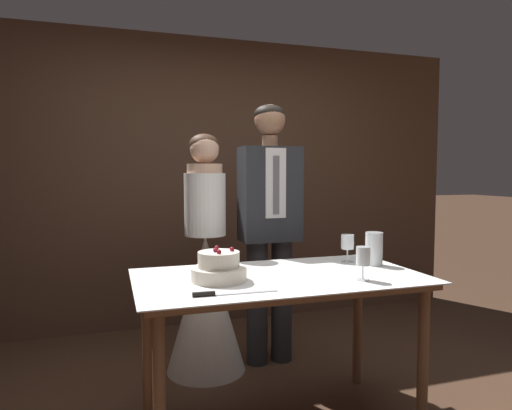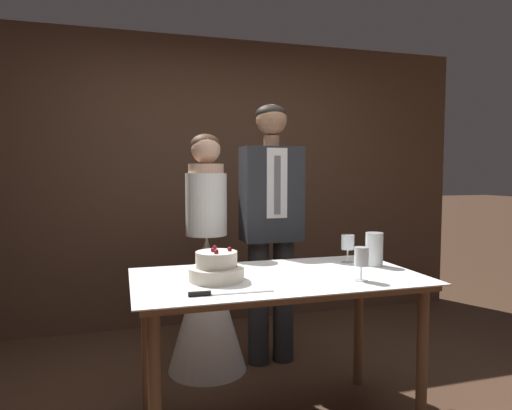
{
  "view_description": "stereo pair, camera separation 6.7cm",
  "coord_description": "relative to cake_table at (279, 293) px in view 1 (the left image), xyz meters",
  "views": [
    {
      "loc": [
        -0.85,
        -2.07,
        1.37
      ],
      "look_at": [
        -0.01,
        0.55,
        1.17
      ],
      "focal_mm": 32.0,
      "sensor_mm": 36.0,
      "label": 1
    },
    {
      "loc": [
        -0.79,
        -2.09,
        1.37
      ],
      "look_at": [
        -0.01,
        0.55,
        1.17
      ],
      "focal_mm": 32.0,
      "sensor_mm": 36.0,
      "label": 2
    }
  ],
  "objects": [
    {
      "name": "wine_glass_middle",
      "position": [
        0.52,
        0.2,
        0.21
      ],
      "size": [
        0.08,
        0.08,
        0.17
      ],
      "color": "silver",
      "rests_on": "cake_table"
    },
    {
      "name": "wine_glass_near",
      "position": [
        0.37,
        -0.22,
        0.21
      ],
      "size": [
        0.07,
        0.07,
        0.17
      ],
      "color": "silver",
      "rests_on": "cake_table"
    },
    {
      "name": "cake_knife",
      "position": [
        -0.39,
        -0.28,
        0.1
      ],
      "size": [
        0.39,
        0.04,
        0.02
      ],
      "rotation": [
        0.0,
        0.0,
        -0.03
      ],
      "color": "silver",
      "rests_on": "cake_table"
    },
    {
      "name": "tiered_cake",
      "position": [
        -0.33,
        -0.01,
        0.16
      ],
      "size": [
        0.28,
        0.28,
        0.17
      ],
      "color": "silver",
      "rests_on": "cake_table"
    },
    {
      "name": "hurricane_candle",
      "position": [
        0.62,
        0.09,
        0.18
      ],
      "size": [
        0.1,
        0.1,
        0.19
      ],
      "color": "silver",
      "rests_on": "cake_table"
    },
    {
      "name": "bride",
      "position": [
        -0.23,
        0.81,
        -0.14
      ],
      "size": [
        0.54,
        0.54,
        1.63
      ],
      "color": "white",
      "rests_on": "ground_plane"
    },
    {
      "name": "groom",
      "position": [
        0.23,
        0.81,
        0.31
      ],
      "size": [
        0.42,
        0.25,
        1.84
      ],
      "color": "#282B30",
      "rests_on": "ground_plane"
    },
    {
      "name": "cake_table",
      "position": [
        0.0,
        0.0,
        0.0
      ],
      "size": [
        1.51,
        0.83,
        0.83
      ],
      "color": "brown",
      "rests_on": "ground_plane"
    },
    {
      "name": "wall_back",
      "position": [
        0.01,
        1.86,
        0.54
      ],
      "size": [
        4.91,
        0.12,
        2.56
      ],
      "primitive_type": "cube",
      "color": "#513828",
      "rests_on": "ground_plane"
    }
  ]
}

